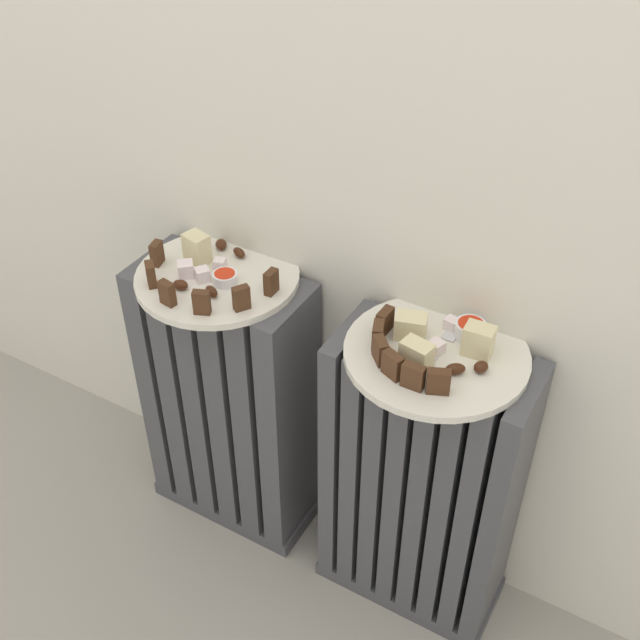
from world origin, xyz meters
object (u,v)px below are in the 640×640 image
object	(u,v)px
radiator_left	(230,404)
plate_right	(436,354)
plate_left	(217,277)
radiator_right	(420,485)
jam_bowl_right	(470,329)
fork	(441,349)
jam_bowl_left	(225,277)

from	to	relation	value
radiator_left	plate_right	world-z (taller)	plate_right
plate_left	plate_right	size ratio (longest dim) A/B	1.00
radiator_right	jam_bowl_right	distance (m)	0.32
plate_right	fork	size ratio (longest dim) A/B	2.60
plate_left	jam_bowl_left	xyz separation A→B (m)	(0.03, -0.01, 0.02)
jam_bowl_right	radiator_right	bearing A→B (deg)	-117.15
plate_left	radiator_right	bearing A→B (deg)	0.00
jam_bowl_right	fork	world-z (taller)	jam_bowl_right
radiator_left	plate_left	xyz separation A→B (m)	(-0.00, 0.00, 0.29)
plate_left	fork	bearing A→B (deg)	0.88
radiator_right	plate_left	size ratio (longest dim) A/B	2.07
radiator_right	plate_right	bearing A→B (deg)	0.00
fork	radiator_right	bearing A→B (deg)	-123.99
radiator_left	jam_bowl_left	size ratio (longest dim) A/B	13.83
radiator_right	plate_left	bearing A→B (deg)	180.00
fork	plate_left	bearing A→B (deg)	-179.12
radiator_left	plate_right	bearing A→B (deg)	0.00
radiator_right	fork	world-z (taller)	fork
plate_right	jam_bowl_right	bearing A→B (deg)	62.85
plate_right	radiator_left	bearing A→B (deg)	-180.00
radiator_right	fork	xyz separation A→B (m)	(0.00, 0.01, 0.30)
radiator_left	fork	bearing A→B (deg)	0.88
plate_right	plate_left	bearing A→B (deg)	180.00
plate_right	fork	distance (m)	0.01
jam_bowl_left	radiator_right	bearing A→B (deg)	2.21
fork	plate_right	bearing A→B (deg)	-123.99
radiator_left	jam_bowl_right	bearing A→B (deg)	7.51
plate_left	fork	world-z (taller)	fork
fork	jam_bowl_right	bearing A→B (deg)	63.75
jam_bowl_left	fork	xyz separation A→B (m)	(0.37, 0.02, -0.01)
radiator_right	fork	distance (m)	0.30
jam_bowl_left	radiator_left	bearing A→B (deg)	152.13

